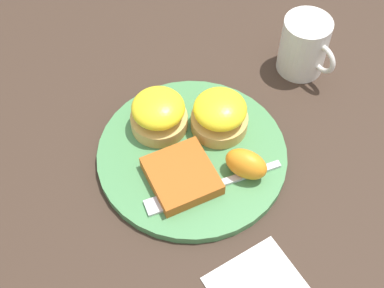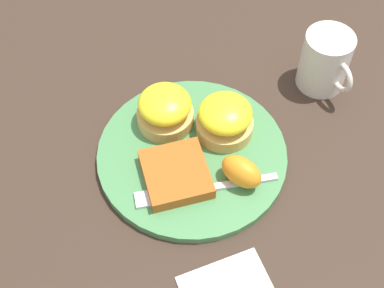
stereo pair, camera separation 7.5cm
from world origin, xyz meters
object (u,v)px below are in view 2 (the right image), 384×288
at_px(sandwich_benedict_right, 165,109).
at_px(cup, 325,61).
at_px(hashbrown_patty, 176,174).
at_px(orange_wedge, 241,172).
at_px(fork, 197,190).
at_px(sandwich_benedict_left, 225,119).

height_order(sandwich_benedict_right, cup, cup).
height_order(hashbrown_patty, orange_wedge, orange_wedge).
bearing_deg(orange_wedge, fork, -100.13).
distance_m(sandwich_benedict_left, sandwich_benedict_right, 0.09).
xyz_separation_m(sandwich_benedict_right, orange_wedge, (0.14, 0.05, -0.01)).
bearing_deg(fork, cup, 110.33).
bearing_deg(fork, sandwich_benedict_right, 174.80).
distance_m(sandwich_benedict_left, orange_wedge, 0.09).
bearing_deg(hashbrown_patty, orange_wedge, 61.11).
xyz_separation_m(sandwich_benedict_left, hashbrown_patty, (0.04, -0.10, -0.02)).
relative_size(orange_wedge, cup, 0.57).
relative_size(fork, cup, 1.85).
bearing_deg(hashbrown_patty, sandwich_benedict_left, 113.33).
relative_size(sandwich_benedict_right, hashbrown_patty, 0.91).
xyz_separation_m(sandwich_benedict_left, fork, (0.07, -0.08, -0.03)).
bearing_deg(orange_wedge, hashbrown_patty, -118.89).
bearing_deg(sandwich_benedict_right, fork, -5.20).
distance_m(hashbrown_patty, orange_wedge, 0.09).
height_order(sandwich_benedict_left, cup, cup).
xyz_separation_m(orange_wedge, cup, (-0.11, 0.21, 0.01)).
distance_m(orange_wedge, cup, 0.24).
xyz_separation_m(sandwich_benedict_right, hashbrown_patty, (0.10, -0.03, -0.02)).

